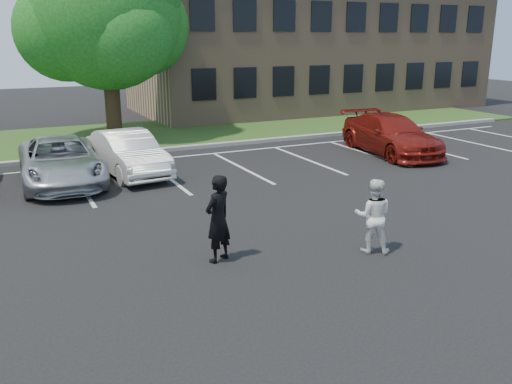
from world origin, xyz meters
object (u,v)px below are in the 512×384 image
man_white_shirt (373,216)px  car_red_compact (391,135)px  office_building (309,43)px  car_white_sedan (128,153)px  man_black_suit (218,219)px  tree (108,18)px  car_silver_minivan (61,161)px

man_white_shirt → car_red_compact: man_white_shirt is taller
office_building → car_white_sedan: (-15.07, -13.23, -3.42)m
man_black_suit → man_white_shirt: 3.36m
office_building → tree: bearing=-157.1°
office_building → car_white_sedan: office_building is taller
man_white_shirt → car_red_compact: bearing=-96.3°
office_building → man_black_suit: bearing=-125.1°
tree → man_white_shirt: size_ratio=5.34×
office_building → car_red_compact: bearing=-108.4°
man_black_suit → man_white_shirt: size_ratio=1.13×
office_building → tree: tree is taller
car_silver_minivan → car_red_compact: size_ratio=0.99×
car_red_compact → man_black_suit: bearing=-138.7°
tree → man_white_shirt: 17.28m
car_silver_minivan → tree: bearing=68.2°
tree → man_white_shirt: (2.06, -16.55, -4.52)m
office_building → car_silver_minivan: (-17.27, -13.46, -3.43)m
tree → man_black_suit: 16.21m
office_building → man_white_shirt: 25.62m
man_white_shirt → office_building: bearing=-82.9°
car_red_compact → tree: bearing=144.0°
car_white_sedan → office_building: bearing=34.8°
car_white_sedan → car_red_compact: (10.28, -1.14, 0.03)m
man_white_shirt → car_white_sedan: 9.75m
tree → car_silver_minivan: (-3.31, -7.56, -4.62)m
man_black_suit → car_silver_minivan: size_ratio=0.35×
car_silver_minivan → man_white_shirt: bearing=-57.3°
man_black_suit → car_red_compact: man_black_suit is taller
car_silver_minivan → car_white_sedan: (2.20, 0.22, 0.01)m
car_silver_minivan → car_red_compact: (12.48, -0.91, 0.04)m
car_silver_minivan → car_red_compact: bearing=-2.3°
office_building → car_white_sedan: size_ratio=4.99×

